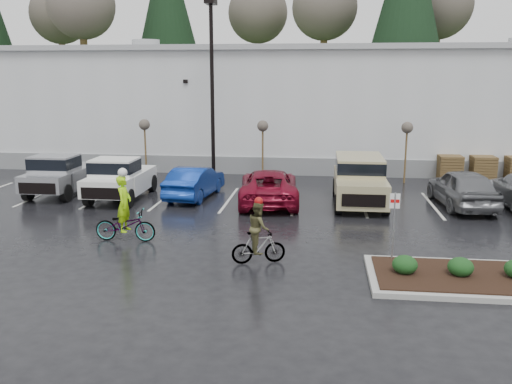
# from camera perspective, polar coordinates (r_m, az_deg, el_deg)

# --- Properties ---
(ground) EXTENTS (120.00, 120.00, 0.00)m
(ground) POSITION_cam_1_polar(r_m,az_deg,el_deg) (16.74, 1.03, -7.26)
(ground) COLOR black
(ground) RESTS_ON ground
(warehouse) EXTENTS (60.50, 15.50, 7.20)m
(warehouse) POSITION_cam_1_polar(r_m,az_deg,el_deg) (37.76, 4.49, 9.32)
(warehouse) COLOR silver
(warehouse) RESTS_ON ground
(wooded_ridge) EXTENTS (80.00, 25.00, 6.00)m
(wooded_ridge) POSITION_cam_1_polar(r_m,az_deg,el_deg) (60.76, 5.42, 9.82)
(wooded_ridge) COLOR #24401A
(wooded_ridge) RESTS_ON ground
(lamppost) EXTENTS (0.50, 1.00, 9.22)m
(lamppost) POSITION_cam_1_polar(r_m,az_deg,el_deg) (28.24, -4.67, 12.45)
(lamppost) COLOR black
(lamppost) RESTS_ON ground
(sapling_west) EXTENTS (0.60, 0.60, 3.20)m
(sapling_west) POSITION_cam_1_polar(r_m,az_deg,el_deg) (30.38, -11.65, 6.64)
(sapling_west) COLOR #503A20
(sapling_west) RESTS_ON ground
(sapling_mid) EXTENTS (0.60, 0.60, 3.20)m
(sapling_mid) POSITION_cam_1_polar(r_m,az_deg,el_deg) (29.00, 0.71, 6.63)
(sapling_mid) COLOR #503A20
(sapling_mid) RESTS_ON ground
(sapling_east) EXTENTS (0.60, 0.60, 3.20)m
(sapling_east) POSITION_cam_1_polar(r_m,az_deg,el_deg) (29.17, 15.61, 6.21)
(sapling_east) COLOR #503A20
(sapling_east) RESTS_ON ground
(pallet_stack_a) EXTENTS (1.20, 1.20, 1.35)m
(pallet_stack_a) POSITION_cam_1_polar(r_m,az_deg,el_deg) (30.88, 19.71, 2.41)
(pallet_stack_a) COLOR #503A20
(pallet_stack_a) RESTS_ON ground
(pallet_stack_b) EXTENTS (1.20, 1.20, 1.35)m
(pallet_stack_b) POSITION_cam_1_polar(r_m,az_deg,el_deg) (31.31, 22.75, 2.30)
(pallet_stack_b) COLOR #503A20
(pallet_stack_b) RESTS_ON ground
(shrub_a) EXTENTS (0.70, 0.70, 0.52)m
(shrub_a) POSITION_cam_1_polar(r_m,az_deg,el_deg) (15.77, 15.40, -7.38)
(shrub_a) COLOR #133615
(shrub_a) RESTS_ON curb_island
(shrub_b) EXTENTS (0.70, 0.70, 0.52)m
(shrub_b) POSITION_cam_1_polar(r_m,az_deg,el_deg) (16.07, 20.74, -7.38)
(shrub_b) COLOR #133615
(shrub_b) RESTS_ON curb_island
(fire_lane_sign) EXTENTS (0.30, 0.05, 2.20)m
(fire_lane_sign) POSITION_cam_1_polar(r_m,az_deg,el_deg) (16.58, 14.32, -2.75)
(fire_lane_sign) COLOR gray
(fire_lane_sign) RESTS_ON ground
(pickup_silver) EXTENTS (2.10, 5.20, 1.96)m
(pickup_silver) POSITION_cam_1_polar(r_m,az_deg,el_deg) (27.50, -19.52, 1.93)
(pickup_silver) COLOR #A2A3A9
(pickup_silver) RESTS_ON ground
(pickup_white) EXTENTS (2.10, 5.20, 1.96)m
(pickup_white) POSITION_cam_1_polar(r_m,az_deg,el_deg) (25.69, -13.86, 1.59)
(pickup_white) COLOR white
(pickup_white) RESTS_ON ground
(car_blue) EXTENTS (2.06, 4.57, 1.46)m
(car_blue) POSITION_cam_1_polar(r_m,az_deg,el_deg) (25.16, -6.46, 1.07)
(car_blue) COLOR navy
(car_blue) RESTS_ON ground
(car_red) EXTENTS (2.97, 5.59, 1.50)m
(car_red) POSITION_cam_1_polar(r_m,az_deg,el_deg) (23.93, 1.36, 0.61)
(car_red) COLOR maroon
(car_red) RESTS_ON ground
(suv_tan) EXTENTS (2.20, 5.10, 2.06)m
(suv_tan) POSITION_cam_1_polar(r_m,az_deg,el_deg) (24.03, 10.85, 1.12)
(suv_tan) COLOR tan
(suv_tan) RESTS_ON ground
(car_grey) EXTENTS (2.37, 5.02, 1.66)m
(car_grey) POSITION_cam_1_polar(r_m,az_deg,el_deg) (24.84, 20.92, 0.41)
(car_grey) COLOR slate
(car_grey) RESTS_ON ground
(cyclist_hivis) EXTENTS (2.10, 0.75, 2.54)m
(cyclist_hivis) POSITION_cam_1_polar(r_m,az_deg,el_deg) (19.00, -13.62, -2.77)
(cyclist_hivis) COLOR #3F3F44
(cyclist_hivis) RESTS_ON ground
(cyclist_olive) EXTENTS (1.65, 0.89, 2.05)m
(cyclist_olive) POSITION_cam_1_polar(r_m,az_deg,el_deg) (16.31, 0.27, -4.96)
(cyclist_olive) COLOR #3F3F44
(cyclist_olive) RESTS_ON ground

